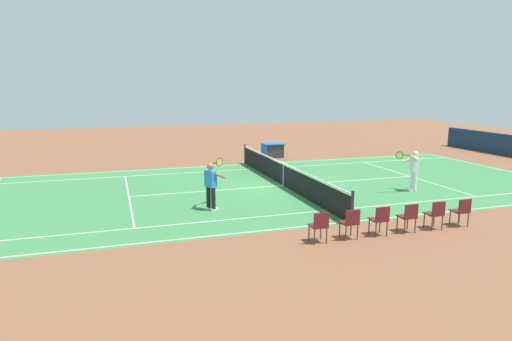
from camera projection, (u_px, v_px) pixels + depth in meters
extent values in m
plane|color=brown|center=(283.00, 186.00, 19.35)|extent=(60.00, 60.00, 0.00)
cube|color=#387A42|center=(283.00, 186.00, 19.35)|extent=(24.20, 11.40, 0.00)
cube|color=white|center=(502.00, 170.00, 22.93)|extent=(0.05, 11.00, 0.01)
cube|color=white|center=(247.00, 164.00, 24.50)|extent=(23.80, 0.05, 0.01)
cube|color=white|center=(347.00, 222.00, 14.21)|extent=(23.80, 0.05, 0.01)
cube|color=white|center=(254.00, 169.00, 23.20)|extent=(23.80, 0.05, 0.01)
cube|color=white|center=(327.00, 210.00, 15.51)|extent=(23.80, 0.05, 0.01)
cube|color=white|center=(129.00, 197.00, 17.43)|extent=(0.05, 8.22, 0.01)
cube|color=white|center=(410.00, 176.00, 21.28)|extent=(0.05, 8.22, 0.01)
cube|color=white|center=(283.00, 185.00, 19.35)|extent=(12.80, 0.05, 0.01)
cube|color=white|center=(500.00, 170.00, 22.88)|extent=(0.30, 0.05, 0.01)
cylinder|color=#2D2D33|center=(245.00, 154.00, 24.68)|extent=(0.10, 0.10, 1.08)
cylinder|color=#2D2D33|center=(352.00, 208.00, 13.83)|extent=(0.10, 0.10, 1.08)
cube|color=black|center=(284.00, 175.00, 19.27)|extent=(0.02, 11.60, 0.88)
cube|color=white|center=(284.00, 164.00, 19.17)|extent=(0.04, 11.60, 0.06)
cube|color=white|center=(284.00, 175.00, 19.27)|extent=(0.04, 0.06, 0.88)
cylinder|color=black|center=(213.00, 198.00, 15.41)|extent=(0.15, 0.15, 0.74)
cube|color=white|center=(215.00, 209.00, 15.53)|extent=(0.30, 0.24, 0.09)
cylinder|color=black|center=(208.00, 197.00, 15.56)|extent=(0.15, 0.15, 0.74)
cube|color=white|center=(210.00, 208.00, 15.68)|extent=(0.30, 0.24, 0.09)
cube|color=#2884D1|center=(211.00, 179.00, 15.36)|extent=(0.40, 0.45, 0.56)
sphere|color=#9E704C|center=(210.00, 166.00, 15.28)|extent=(0.23, 0.23, 0.23)
cylinder|color=#9E704C|center=(220.00, 175.00, 15.29)|extent=(0.42, 0.18, 0.26)
cylinder|color=#9E704C|center=(208.00, 168.00, 15.61)|extent=(0.33, 0.38, 0.30)
cylinder|color=#232326|center=(214.00, 163.00, 15.86)|extent=(0.26, 0.18, 0.04)
torus|color=#232326|center=(220.00, 162.00, 16.08)|extent=(0.28, 0.19, 0.31)
cylinder|color=#C6D84C|center=(220.00, 162.00, 16.08)|extent=(0.23, 0.15, 0.27)
cylinder|color=white|center=(412.00, 180.00, 18.39)|extent=(0.15, 0.15, 0.74)
cube|color=white|center=(410.00, 189.00, 18.46)|extent=(0.30, 0.17, 0.09)
cylinder|color=white|center=(415.00, 181.00, 18.15)|extent=(0.15, 0.15, 0.74)
cube|color=white|center=(413.00, 191.00, 18.22)|extent=(0.30, 0.17, 0.09)
cube|color=white|center=(415.00, 164.00, 18.15)|extent=(0.32, 0.43, 0.56)
sphere|color=beige|center=(415.00, 154.00, 18.06)|extent=(0.23, 0.23, 0.23)
cylinder|color=beige|center=(408.00, 160.00, 18.38)|extent=(0.39, 0.30, 0.26)
cylinder|color=beige|center=(414.00, 157.00, 17.80)|extent=(0.42, 0.13, 0.30)
cylinder|color=#232326|center=(407.00, 155.00, 17.70)|extent=(0.28, 0.10, 0.04)
torus|color=#232326|center=(400.00, 155.00, 17.67)|extent=(0.31, 0.10, 0.31)
cylinder|color=#C6D84C|center=(400.00, 155.00, 17.67)|extent=(0.26, 0.07, 0.27)
sphere|color=#CCE01E|center=(329.00, 178.00, 20.76)|extent=(0.07, 0.07, 0.07)
cylinder|color=#38383D|center=(450.00, 218.00, 13.92)|extent=(0.04, 0.04, 0.44)
cylinder|color=#38383D|center=(459.00, 217.00, 14.03)|extent=(0.04, 0.04, 0.44)
cylinder|color=#38383D|center=(458.00, 221.00, 13.58)|extent=(0.04, 0.04, 0.44)
cylinder|color=#38383D|center=(468.00, 220.00, 13.69)|extent=(0.04, 0.04, 0.44)
cube|color=#56191E|center=(460.00, 211.00, 13.76)|extent=(0.44, 0.44, 0.04)
cube|color=#56191E|center=(465.00, 206.00, 13.53)|extent=(0.44, 0.04, 0.40)
cylinder|color=#38383D|center=(424.00, 220.00, 13.64)|extent=(0.04, 0.04, 0.44)
cylinder|color=#38383D|center=(434.00, 219.00, 13.74)|extent=(0.04, 0.04, 0.44)
cylinder|color=#38383D|center=(432.00, 224.00, 13.30)|extent=(0.04, 0.04, 0.44)
cylinder|color=#38383D|center=(442.00, 223.00, 13.41)|extent=(0.04, 0.04, 0.44)
cube|color=#56191E|center=(434.00, 214.00, 13.48)|extent=(0.44, 0.44, 0.04)
cube|color=#56191E|center=(439.00, 208.00, 13.25)|extent=(0.44, 0.04, 0.40)
cylinder|color=#38383D|center=(397.00, 223.00, 13.35)|extent=(0.04, 0.04, 0.44)
cylinder|color=#38383D|center=(408.00, 222.00, 13.46)|extent=(0.04, 0.04, 0.44)
cylinder|color=#38383D|center=(405.00, 227.00, 13.01)|extent=(0.04, 0.04, 0.44)
cylinder|color=#38383D|center=(415.00, 226.00, 13.12)|extent=(0.04, 0.04, 0.44)
cube|color=#56191E|center=(407.00, 217.00, 13.19)|extent=(0.44, 0.44, 0.04)
cube|color=#56191E|center=(411.00, 211.00, 12.96)|extent=(0.44, 0.04, 0.40)
cylinder|color=#38383D|center=(369.00, 226.00, 13.07)|extent=(0.04, 0.04, 0.44)
cylinder|color=#38383D|center=(380.00, 225.00, 13.17)|extent=(0.04, 0.04, 0.44)
cylinder|color=#38383D|center=(376.00, 230.00, 12.73)|extent=(0.04, 0.04, 0.44)
cylinder|color=#38383D|center=(387.00, 229.00, 12.84)|extent=(0.04, 0.04, 0.44)
cube|color=#56191E|center=(378.00, 220.00, 12.91)|extent=(0.44, 0.44, 0.04)
cube|color=#56191E|center=(383.00, 214.00, 12.68)|extent=(0.44, 0.04, 0.40)
cylinder|color=#38383D|center=(340.00, 230.00, 12.78)|extent=(0.04, 0.04, 0.44)
cylinder|color=#38383D|center=(351.00, 228.00, 12.89)|extent=(0.04, 0.04, 0.44)
cylinder|color=#38383D|center=(346.00, 233.00, 12.44)|extent=(0.04, 0.04, 0.44)
cylinder|color=#38383D|center=(357.00, 232.00, 12.55)|extent=(0.04, 0.04, 0.44)
cube|color=#56191E|center=(349.00, 223.00, 12.62)|extent=(0.44, 0.44, 0.04)
cube|color=#56191E|center=(353.00, 217.00, 12.39)|extent=(0.44, 0.04, 0.40)
cylinder|color=#38383D|center=(309.00, 233.00, 12.49)|extent=(0.04, 0.04, 0.44)
cylinder|color=#38383D|center=(321.00, 232.00, 12.60)|extent=(0.04, 0.04, 0.44)
cylinder|color=#38383D|center=(315.00, 237.00, 12.16)|extent=(0.04, 0.04, 0.44)
cylinder|color=#38383D|center=(327.00, 236.00, 12.27)|extent=(0.04, 0.04, 0.44)
cube|color=#56191E|center=(318.00, 226.00, 12.34)|extent=(0.44, 0.44, 0.04)
cube|color=#56191E|center=(321.00, 220.00, 12.11)|extent=(0.44, 0.04, 0.40)
cube|color=#2D2D33|center=(273.00, 151.00, 26.73)|extent=(1.10, 0.70, 0.80)
cube|color=blue|center=(273.00, 144.00, 26.65)|extent=(1.24, 0.84, 0.06)
cube|color=blue|center=(264.00, 151.00, 26.55)|extent=(0.06, 0.84, 0.84)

